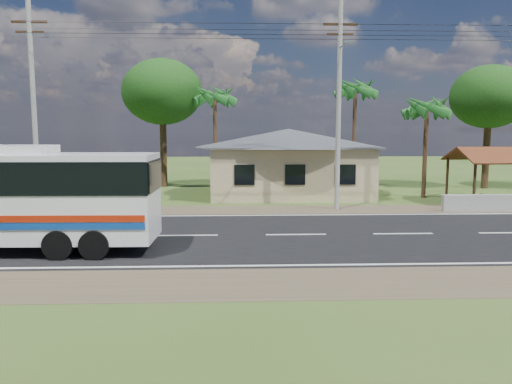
{
  "coord_description": "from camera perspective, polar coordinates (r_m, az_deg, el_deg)",
  "views": [
    {
      "loc": [
        -2.45,
        -20.21,
        4.35
      ],
      "look_at": [
        -1.63,
        1.0,
        1.68
      ],
      "focal_mm": 35.0,
      "sensor_mm": 36.0,
      "label": 1
    }
  ],
  "objects": [
    {
      "name": "utility_poles",
      "position": [
        27.22,
        8.75,
        10.07
      ],
      "size": [
        32.8,
        2.22,
        11.0
      ],
      "color": "#9E9E99",
      "rests_on": "ground"
    },
    {
      "name": "motorcycle",
      "position": [
        29.49,
        23.95,
        -1.07
      ],
      "size": [
        1.8,
        1.01,
        0.89
      ],
      "primitive_type": "imported",
      "rotation": [
        0.0,
        0.0,
        1.83
      ],
      "color": "black",
      "rests_on": "ground"
    },
    {
      "name": "waiting_shed",
      "position": [
        32.65,
        26.08,
        3.59
      ],
      "size": [
        5.2,
        4.48,
        3.35
      ],
      "color": "#362313",
      "rests_on": "ground"
    },
    {
      "name": "tree_behind_house",
      "position": [
        38.71,
        -10.67,
        11.14
      ],
      "size": [
        6.0,
        6.0,
        9.61
      ],
      "color": "#47301E",
      "rests_on": "ground"
    },
    {
      "name": "house",
      "position": [
        33.43,
        3.71,
        4.22
      ],
      "size": [
        12.4,
        10.0,
        5.0
      ],
      "color": "tan",
      "rests_on": "ground"
    },
    {
      "name": "road",
      "position": [
        20.82,
        4.6,
        -4.9
      ],
      "size": [
        120.0,
        16.0,
        0.03
      ],
      "color": "black",
      "rests_on": "ground"
    },
    {
      "name": "palm_near",
      "position": [
        33.45,
        18.96,
        9.11
      ],
      "size": [
        2.8,
        2.8,
        6.7
      ],
      "color": "#47301E",
      "rests_on": "ground"
    },
    {
      "name": "palm_mid",
      "position": [
        36.81,
        11.28,
        11.4
      ],
      "size": [
        2.8,
        2.8,
        8.2
      ],
      "color": "#47301E",
      "rests_on": "ground"
    },
    {
      "name": "tree_behind_shed",
      "position": [
        40.71,
        25.12,
        9.78
      ],
      "size": [
        5.6,
        5.6,
        9.02
      ],
      "color": "#47301E",
      "rests_on": "ground"
    },
    {
      "name": "concrete_barrier",
      "position": [
        29.84,
        26.77,
        -1.12
      ],
      "size": [
        7.0,
        0.3,
        0.9
      ],
      "primitive_type": "cube",
      "color": "#9E9E99",
      "rests_on": "ground"
    },
    {
      "name": "ground",
      "position": [
        20.82,
        4.6,
        -4.92
      ],
      "size": [
        120.0,
        120.0,
        0.0
      ],
      "primitive_type": "plane",
      "color": "#304D1B",
      "rests_on": "ground"
    },
    {
      "name": "palm_far",
      "position": [
        36.32,
        -4.75,
        10.81
      ],
      "size": [
        2.8,
        2.8,
        7.7
      ],
      "color": "#47301E",
      "rests_on": "ground"
    }
  ]
}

